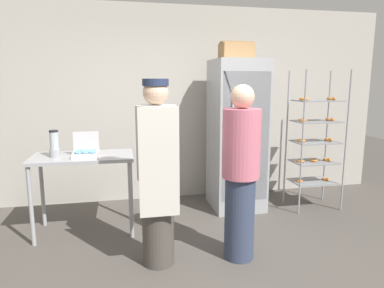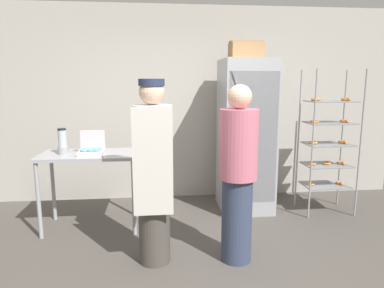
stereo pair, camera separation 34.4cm
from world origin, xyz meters
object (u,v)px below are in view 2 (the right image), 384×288
(person_baker, at_px, (153,170))
(cardboard_storage_box, at_px, (246,51))
(baking_rack, at_px, (328,143))
(person_customer, at_px, (238,174))
(blender_pitcher, at_px, (63,143))
(refrigerator, at_px, (246,136))
(donut_box, at_px, (91,151))

(person_baker, bearing_deg, cardboard_storage_box, 49.06)
(baking_rack, xyz_separation_m, person_customer, (-1.45, -1.14, -0.06))
(blender_pitcher, bearing_deg, person_baker, -40.26)
(refrigerator, bearing_deg, blender_pitcher, -168.78)
(donut_box, xyz_separation_m, blender_pitcher, (-0.33, 0.08, 0.08))
(blender_pitcher, bearing_deg, person_customer, -26.81)
(donut_box, bearing_deg, blender_pitcher, 166.61)
(cardboard_storage_box, xyz_separation_m, person_baker, (-1.19, -1.37, -1.19))
(baking_rack, xyz_separation_m, donut_box, (-2.92, -0.30, 0.02))
(person_baker, bearing_deg, person_customer, -3.22)
(baking_rack, bearing_deg, donut_box, -174.06)
(donut_box, distance_m, person_customer, 1.69)
(cardboard_storage_box, bearing_deg, blender_pitcher, -167.21)
(refrigerator, bearing_deg, donut_box, -164.68)
(donut_box, height_order, person_customer, person_customer)
(baking_rack, distance_m, donut_box, 2.94)
(baking_rack, bearing_deg, refrigerator, 168.23)
(cardboard_storage_box, distance_m, person_customer, 1.92)
(blender_pitcher, bearing_deg, donut_box, -13.39)
(donut_box, bearing_deg, refrigerator, 15.32)
(blender_pitcher, bearing_deg, baking_rack, 3.98)
(refrigerator, distance_m, blender_pitcher, 2.26)
(refrigerator, relative_size, person_customer, 1.18)
(refrigerator, xyz_separation_m, baking_rack, (1.03, -0.21, -0.07))
(refrigerator, relative_size, donut_box, 7.13)
(blender_pitcher, relative_size, person_customer, 0.17)
(baking_rack, relative_size, person_baker, 1.07)
(baking_rack, distance_m, person_baker, 2.48)
(donut_box, relative_size, blender_pitcher, 0.95)
(donut_box, xyz_separation_m, cardboard_storage_box, (1.88, 0.58, 1.15))
(refrigerator, distance_m, donut_box, 1.96)
(donut_box, xyz_separation_m, person_baker, (0.69, -0.79, -0.04))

